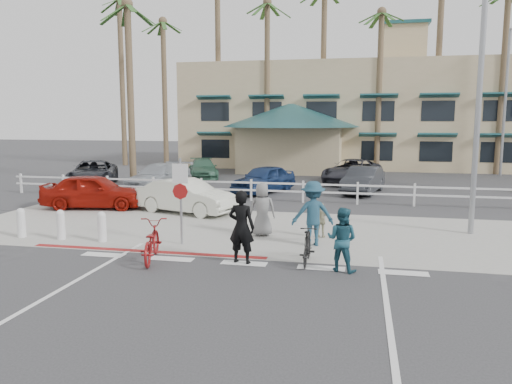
% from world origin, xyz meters
% --- Properties ---
extents(ground, '(140.00, 140.00, 0.00)m').
position_xyz_m(ground, '(0.00, 0.00, 0.00)').
color(ground, '#333335').
extents(bike_path, '(12.00, 16.00, 0.01)m').
position_xyz_m(bike_path, '(0.00, -2.00, 0.00)').
color(bike_path, '#333335').
rests_on(bike_path, ground).
extents(sidewalk_plaza, '(22.00, 7.00, 0.01)m').
position_xyz_m(sidewalk_plaza, '(0.00, 4.50, 0.01)').
color(sidewalk_plaza, gray).
rests_on(sidewalk_plaza, ground).
extents(cross_street, '(40.00, 5.00, 0.01)m').
position_xyz_m(cross_street, '(0.00, 8.50, 0.00)').
color(cross_street, '#333335').
rests_on(cross_street, ground).
extents(parking_lot, '(50.00, 16.00, 0.01)m').
position_xyz_m(parking_lot, '(0.00, 18.00, 0.00)').
color(parking_lot, '#333335').
rests_on(parking_lot, ground).
extents(curb_red, '(7.00, 0.25, 0.02)m').
position_xyz_m(curb_red, '(-3.00, 1.20, 0.01)').
color(curb_red, maroon).
rests_on(curb_red, ground).
extents(rail_fence, '(29.40, 0.16, 1.00)m').
position_xyz_m(rail_fence, '(0.50, 10.50, 0.50)').
color(rail_fence, silver).
rests_on(rail_fence, ground).
extents(building, '(28.00, 16.00, 11.30)m').
position_xyz_m(building, '(2.00, 31.00, 5.65)').
color(building, '#C5B187').
rests_on(building, ground).
extents(sign_post, '(0.50, 0.10, 2.90)m').
position_xyz_m(sign_post, '(-2.30, 2.20, 1.45)').
color(sign_post, gray).
rests_on(sign_post, ground).
extents(bollard_0, '(0.26, 0.26, 0.95)m').
position_xyz_m(bollard_0, '(-4.80, 2.00, 0.47)').
color(bollard_0, silver).
rests_on(bollard_0, ground).
extents(bollard_1, '(0.26, 0.26, 0.95)m').
position_xyz_m(bollard_1, '(-6.20, 2.00, 0.47)').
color(bollard_1, silver).
rests_on(bollard_1, ground).
extents(bollard_2, '(0.26, 0.26, 0.95)m').
position_xyz_m(bollard_2, '(-7.60, 2.00, 0.47)').
color(bollard_2, silver).
rests_on(bollard_2, ground).
extents(streetlight_0, '(0.60, 2.00, 9.00)m').
position_xyz_m(streetlight_0, '(6.50, 5.50, 4.50)').
color(streetlight_0, gray).
rests_on(streetlight_0, ground).
extents(streetlight_1, '(0.60, 2.00, 9.50)m').
position_xyz_m(streetlight_1, '(12.00, 24.00, 4.75)').
color(streetlight_1, gray).
rests_on(streetlight_1, ground).
extents(palm_0, '(4.00, 4.00, 15.00)m').
position_xyz_m(palm_0, '(-16.00, 26.00, 7.50)').
color(palm_0, '#27511F').
rests_on(palm_0, ground).
extents(palm_1, '(4.00, 4.00, 13.00)m').
position_xyz_m(palm_1, '(-12.00, 25.00, 6.50)').
color(palm_1, '#27511F').
rests_on(palm_1, ground).
extents(palm_2, '(4.00, 4.00, 16.00)m').
position_xyz_m(palm_2, '(-8.00, 26.00, 8.00)').
color(palm_2, '#27511F').
rests_on(palm_2, ground).
extents(palm_3, '(4.00, 4.00, 14.00)m').
position_xyz_m(palm_3, '(-4.00, 25.00, 7.00)').
color(palm_3, '#27511F').
rests_on(palm_3, ground).
extents(palm_4, '(4.00, 4.00, 15.00)m').
position_xyz_m(palm_4, '(0.00, 26.00, 7.50)').
color(palm_4, '#27511F').
rests_on(palm_4, ground).
extents(palm_5, '(4.00, 4.00, 13.00)m').
position_xyz_m(palm_5, '(4.00, 25.00, 6.50)').
color(palm_5, '#27511F').
rests_on(palm_5, ground).
extents(palm_6, '(4.00, 4.00, 17.00)m').
position_xyz_m(palm_6, '(8.00, 26.00, 8.50)').
color(palm_6, '#27511F').
rests_on(palm_6, ground).
extents(palm_7, '(4.00, 4.00, 14.00)m').
position_xyz_m(palm_7, '(12.00, 25.00, 7.00)').
color(palm_7, '#27511F').
rests_on(palm_7, ground).
extents(palm_10, '(4.00, 4.00, 12.00)m').
position_xyz_m(palm_10, '(-10.00, 15.00, 6.00)').
color(palm_10, '#27511F').
rests_on(palm_10, ground).
extents(bike_red, '(1.18, 2.13, 1.06)m').
position_xyz_m(bike_red, '(-2.47, 0.37, 0.53)').
color(bike_red, maroon).
rests_on(bike_red, ground).
extents(rider_red, '(0.77, 0.56, 1.93)m').
position_xyz_m(rider_red, '(-0.08, 0.65, 0.97)').
color(rider_red, black).
rests_on(rider_red, ground).
extents(bike_black, '(0.45, 1.56, 0.94)m').
position_xyz_m(bike_black, '(1.61, 0.94, 0.47)').
color(bike_black, black).
rests_on(bike_black, ground).
extents(rider_black, '(0.92, 0.81, 1.60)m').
position_xyz_m(rider_black, '(2.50, 0.51, 0.80)').
color(rider_black, '#1C4B5C').
rests_on(rider_black, ground).
extents(pedestrian_a, '(1.39, 1.01, 1.93)m').
position_xyz_m(pedestrian_a, '(1.55, 2.90, 0.97)').
color(pedestrian_a, navy).
rests_on(pedestrian_a, ground).
extents(pedestrian_child, '(0.69, 0.36, 1.12)m').
position_xyz_m(pedestrian_child, '(1.73, 3.91, 0.56)').
color(pedestrian_child, tan).
rests_on(pedestrian_child, ground).
extents(pedestrian_b, '(0.96, 0.74, 1.73)m').
position_xyz_m(pedestrian_b, '(-0.15, 3.80, 0.87)').
color(pedestrian_b, slate).
rests_on(pedestrian_b, ground).
extents(car_white_sedan, '(4.39, 2.66, 1.37)m').
position_xyz_m(car_white_sedan, '(-3.90, 7.07, 0.68)').
color(car_white_sedan, silver).
rests_on(car_white_sedan, ground).
extents(car_red_compact, '(4.53, 2.48, 1.46)m').
position_xyz_m(car_red_compact, '(-8.08, 7.28, 0.73)').
color(car_red_compact, maroon).
rests_on(car_red_compact, ground).
extents(lot_car_0, '(4.18, 5.66, 1.43)m').
position_xyz_m(lot_car_0, '(-11.87, 13.83, 0.72)').
color(lot_car_0, black).
rests_on(lot_car_0, ground).
extents(lot_car_1, '(2.68, 5.00, 1.38)m').
position_xyz_m(lot_car_1, '(-7.63, 13.12, 0.69)').
color(lot_car_1, '#9298A0').
rests_on(lot_car_1, ground).
extents(lot_car_2, '(3.16, 4.41, 1.40)m').
position_xyz_m(lot_car_2, '(-1.94, 13.23, 0.70)').
color(lot_car_2, navy).
rests_on(lot_car_2, ground).
extents(lot_car_3, '(2.32, 4.30, 1.34)m').
position_xyz_m(lot_car_3, '(3.04, 14.04, 0.67)').
color(lot_car_3, '#282B2F').
rests_on(lot_car_3, ground).
extents(lot_car_4, '(3.12, 4.51, 1.21)m').
position_xyz_m(lot_car_4, '(-6.94, 18.61, 0.61)').
color(lot_car_4, '#325D47').
rests_on(lot_car_4, ground).
extents(lot_car_5, '(3.85, 5.52, 1.40)m').
position_xyz_m(lot_car_5, '(2.41, 18.07, 0.70)').
color(lot_car_5, '#2C2C35').
rests_on(lot_car_5, ground).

